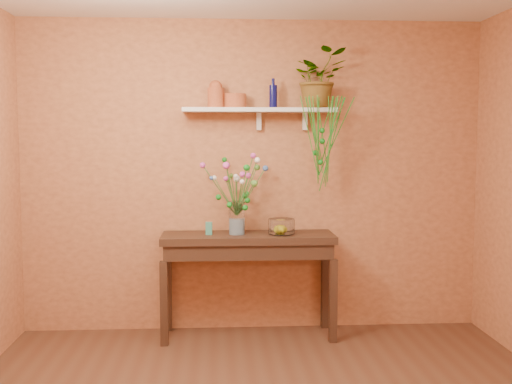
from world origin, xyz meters
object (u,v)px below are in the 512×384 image
(terracotta_jug, at_px, (216,95))
(bouquet, at_px, (239,180))
(spider_plant, at_px, (319,78))
(glass_bowl, at_px, (281,227))
(sideboard, at_px, (248,249))
(blue_bottle, at_px, (273,96))
(glass_vase, at_px, (237,220))

(terracotta_jug, height_order, bouquet, terracotta_jug)
(terracotta_jug, bearing_deg, spider_plant, -0.04)
(terracotta_jug, distance_m, glass_bowl, 1.24)
(terracotta_jug, bearing_deg, bouquet, -32.76)
(sideboard, bearing_deg, blue_bottle, 26.36)
(terracotta_jug, bearing_deg, sideboard, -20.99)
(glass_vase, relative_size, glass_bowl, 1.26)
(bouquet, bearing_deg, spider_plant, 10.08)
(spider_plant, relative_size, glass_vase, 1.79)
(sideboard, distance_m, terracotta_jug, 1.33)
(terracotta_jug, relative_size, glass_bowl, 1.04)
(sideboard, height_order, blue_bottle, blue_bottle)
(sideboard, height_order, bouquet, bouquet)
(spider_plant, height_order, glass_bowl, spider_plant)
(bouquet, xyz_separation_m, glass_bowl, (0.36, -0.02, -0.40))
(blue_bottle, bearing_deg, terracotta_jug, -179.23)
(glass_bowl, bearing_deg, bouquet, 177.36)
(bouquet, bearing_deg, glass_bowl, -2.64)
(spider_plant, height_order, glass_vase, spider_plant)
(glass_bowl, bearing_deg, terracotta_jug, 165.78)
(spider_plant, bearing_deg, glass_vase, -171.16)
(blue_bottle, xyz_separation_m, spider_plant, (0.38, -0.01, 0.15))
(sideboard, distance_m, bouquet, 0.59)
(glass_vase, height_order, bouquet, bouquet)
(blue_bottle, xyz_separation_m, glass_bowl, (0.06, -0.14, -1.10))
(terracotta_jug, distance_m, glass_vase, 1.07)
(sideboard, xyz_separation_m, spider_plant, (0.60, 0.10, 1.44))
(terracotta_jug, xyz_separation_m, bouquet, (0.19, -0.12, -0.71))
(blue_bottle, distance_m, glass_bowl, 1.11)
(sideboard, height_order, glass_bowl, glass_bowl)
(glass_vase, bearing_deg, blue_bottle, 20.24)
(bouquet, distance_m, glass_bowl, 0.53)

